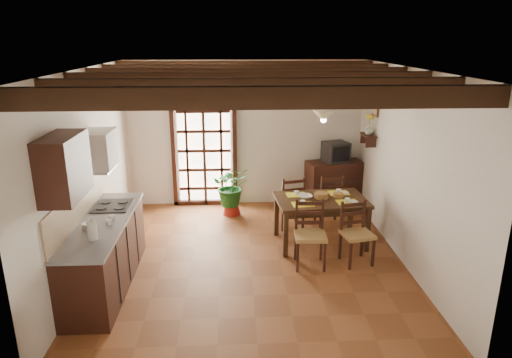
{
  "coord_description": "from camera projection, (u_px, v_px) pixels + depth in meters",
  "views": [
    {
      "loc": [
        -0.22,
        -6.16,
        3.21
      ],
      "look_at": [
        0.1,
        0.4,
        1.15
      ],
      "focal_mm": 32.0,
      "sensor_mm": 36.0,
      "label": 1
    }
  ],
  "objects": [
    {
      "name": "framed_picture",
      "position": [
        375.0,
        107.0,
        7.85
      ],
      "size": [
        0.03,
        0.32,
        0.32
      ],
      "color": "brown",
      "rests_on": "room_shell"
    },
    {
      "name": "shelf_vase",
      "position": [
        369.0,
        130.0,
        7.97
      ],
      "size": [
        0.15,
        0.15,
        0.15
      ],
      "primitive_type": "imported",
      "color": "#B2BFB2",
      "rests_on": "wall_shelf"
    },
    {
      "name": "kitchen_counter",
      "position": [
        105.0,
        253.0,
        6.03
      ],
      "size": [
        0.64,
        2.25,
        1.38
      ],
      "color": "black",
      "rests_on": "ground_plane"
    },
    {
      "name": "chair_near_left",
      "position": [
        310.0,
        246.0,
        6.6
      ],
      "size": [
        0.47,
        0.45,
        0.96
      ],
      "rotation": [
        0.0,
        0.0,
        -0.05
      ],
      "color": "#A67F46",
      "rests_on": "ground_plane"
    },
    {
      "name": "range_hood",
      "position": [
        99.0,
        150.0,
        6.18
      ],
      "size": [
        0.38,
        0.6,
        0.54
      ],
      "color": "white",
      "rests_on": "room_shell"
    },
    {
      "name": "chair_far_right",
      "position": [
        329.0,
        209.0,
        8.05
      ],
      "size": [
        0.47,
        0.45,
        0.95
      ],
      "rotation": [
        0.0,
        0.0,
        3.23
      ],
      "color": "#A67F46",
      "rests_on": "ground_plane"
    },
    {
      "name": "room_shell",
      "position": [
        250.0,
        142.0,
        6.29
      ],
      "size": [
        4.52,
        5.02,
        2.81
      ],
      "color": "silver",
      "rests_on": "ground_plane"
    },
    {
      "name": "french_door",
      "position": [
        204.0,
        147.0,
        8.78
      ],
      "size": [
        1.26,
        0.11,
        2.32
      ],
      "color": "white",
      "rests_on": "ground_plane"
    },
    {
      "name": "dining_table",
      "position": [
        321.0,
        204.0,
        7.22
      ],
      "size": [
        1.48,
        1.02,
        0.76
      ],
      "rotation": [
        0.0,
        0.0,
        0.08
      ],
      "color": "#342011",
      "rests_on": "ground_plane"
    },
    {
      "name": "table_bowl",
      "position": [
        305.0,
        197.0,
        7.2
      ],
      "size": [
        0.25,
        0.25,
        0.05
      ],
      "primitive_type": "imported",
      "rotation": [
        0.0,
        0.0,
        0.17
      ],
      "color": "white",
      "rests_on": "dining_table"
    },
    {
      "name": "crt_tv",
      "position": [
        336.0,
        152.0,
        8.7
      ],
      "size": [
        0.54,
        0.52,
        0.38
      ],
      "rotation": [
        0.0,
        0.0,
        0.32
      ],
      "color": "black",
      "rests_on": "sideboard"
    },
    {
      "name": "upper_cabinet",
      "position": [
        64.0,
        167.0,
        4.95
      ],
      "size": [
        0.35,
        0.8,
        0.7
      ],
      "primitive_type": "cube",
      "color": "black",
      "rests_on": "room_shell"
    },
    {
      "name": "ground_plane",
      "position": [
        251.0,
        260.0,
        6.84
      ],
      "size": [
        5.0,
        5.0,
        0.0
      ],
      "primitive_type": "plane",
      "color": "brown"
    },
    {
      "name": "chair_far_left",
      "position": [
        290.0,
        211.0,
        7.96
      ],
      "size": [
        0.52,
        0.5,
        0.94
      ],
      "rotation": [
        0.0,
        0.0,
        3.38
      ],
      "color": "#A67F46",
      "rests_on": "ground_plane"
    },
    {
      "name": "counter_items",
      "position": [
        103.0,
        216.0,
        5.97
      ],
      "size": [
        0.5,
        1.43,
        0.25
      ],
      "color": "black",
      "rests_on": "kitchen_counter"
    },
    {
      "name": "potted_plant",
      "position": [
        231.0,
        186.0,
        8.43
      ],
      "size": [
        1.96,
        1.74,
        1.99
      ],
      "primitive_type": "imported",
      "rotation": [
        0.0,
        0.0,
        0.12
      ],
      "color": "#144C19",
      "rests_on": "ground_plane"
    },
    {
      "name": "plant_pot",
      "position": [
        232.0,
        209.0,
        8.57
      ],
      "size": [
        0.33,
        0.33,
        0.2
      ],
      "primitive_type": "cone",
      "color": "maroon",
      "rests_on": "ground_plane"
    },
    {
      "name": "wall_shelf",
      "position": [
        368.0,
        137.0,
        8.01
      ],
      "size": [
        0.2,
        0.42,
        0.2
      ],
      "color": "black",
      "rests_on": "room_shell"
    },
    {
      "name": "fuse_box",
      "position": [
        323.0,
        116.0,
        8.75
      ],
      "size": [
        0.25,
        0.03,
        0.32
      ],
      "primitive_type": "cube",
      "color": "white",
      "rests_on": "room_shell"
    },
    {
      "name": "pendant_lamp",
      "position": [
        324.0,
        115.0,
        6.89
      ],
      "size": [
        0.36,
        0.36,
        0.84
      ],
      "color": "black",
      "rests_on": "room_shell"
    },
    {
      "name": "ceiling_beams",
      "position": [
        250.0,
        77.0,
        6.03
      ],
      "size": [
        4.5,
        4.34,
        0.2
      ],
      "color": "black",
      "rests_on": "room_shell"
    },
    {
      "name": "shelf_flowers",
      "position": [
        370.0,
        118.0,
        7.91
      ],
      "size": [
        0.14,
        0.14,
        0.36
      ],
      "color": "yellow",
      "rests_on": "shelf_vase"
    },
    {
      "name": "sideboard",
      "position": [
        334.0,
        184.0,
        8.9
      ],
      "size": [
        1.15,
        0.71,
        0.91
      ],
      "primitive_type": "cube",
      "rotation": [
        0.0,
        0.0,
        0.23
      ],
      "color": "black",
      "rests_on": "ground_plane"
    },
    {
      "name": "table_setting",
      "position": [
        321.0,
        196.0,
        7.18
      ],
      "size": [
        1.02,
        0.68,
        0.1
      ],
      "rotation": [
        0.0,
        0.0,
        0.08
      ],
      "color": "yellow",
      "rests_on": "dining_table"
    },
    {
      "name": "chair_near_right",
      "position": [
        356.0,
        244.0,
        6.7
      ],
      "size": [
        0.5,
        0.48,
        0.91
      ],
      "rotation": [
        0.0,
        0.0,
        0.22
      ],
      "color": "#A67F46",
      "rests_on": "ground_plane"
    }
  ]
}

